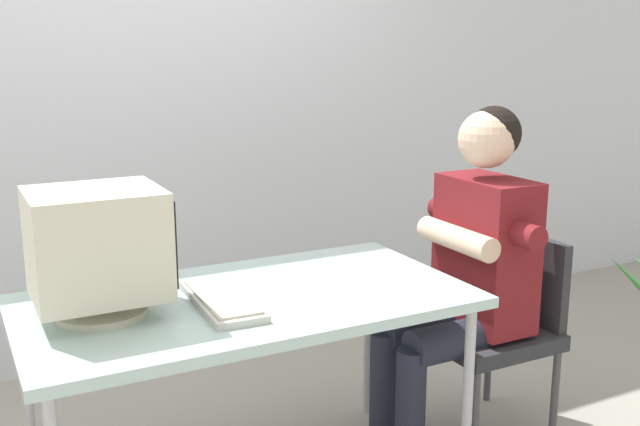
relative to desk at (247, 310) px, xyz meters
The scene contains 6 objects.
wall_back 1.65m from the desk, 77.91° to the left, with size 8.00×0.10×3.00m, color silver.
desk is the anchor object (origin of this frame).
crt_monitor 0.52m from the desk, behind, with size 0.39×0.33×0.39m.
keyboard 0.12m from the desk, 159.94° to the right, with size 0.18×0.45×0.03m.
office_chair 1.07m from the desk, ahead, with size 0.45×0.45×0.79m.
person_seated 0.88m from the desk, ahead, with size 0.68×0.59×1.31m.
Camera 1 is at (-0.84, -2.14, 1.53)m, focal length 41.58 mm.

